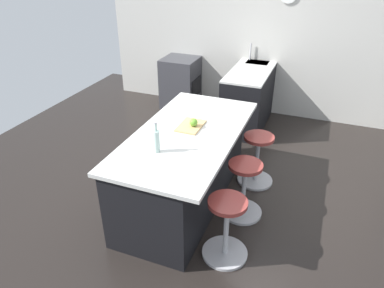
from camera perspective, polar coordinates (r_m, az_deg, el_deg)
ground_plane at (r=4.44m, az=1.24°, el=-6.90°), size 6.81×6.81×0.00m
interior_partition_left at (r=6.22m, az=10.23°, el=17.92°), size 0.15×5.21×2.87m
sink_cabinet at (r=6.14m, az=9.71°, el=8.33°), size 1.94×0.60×1.19m
oven_range at (r=6.51m, az=-1.82°, el=9.76°), size 0.60×0.61×0.88m
kitchen_island at (r=4.00m, az=-1.30°, el=-3.58°), size 2.07×1.03×0.89m
stool_by_window at (r=4.45m, az=10.28°, el=-2.62°), size 0.44×0.44×0.64m
stool_middle at (r=3.92m, az=8.21°, el=-7.37°), size 0.44×0.44×0.64m
stool_near_camera at (r=3.42m, az=5.45°, el=-13.52°), size 0.44×0.44×0.64m
cutting_board at (r=3.87m, az=-0.22°, el=2.92°), size 0.36×0.24×0.02m
apple_green at (r=3.82m, az=0.25°, el=3.45°), size 0.09×0.09×0.09m
water_bottle at (r=3.37m, az=-5.70°, el=0.60°), size 0.06×0.06×0.31m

